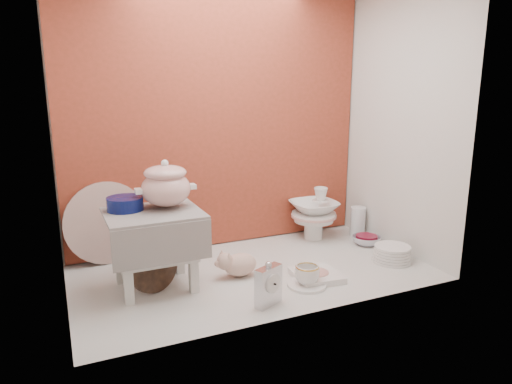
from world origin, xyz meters
TOP-DOWN VIEW (x-y plane):
  - ground at (0.00, 0.00)m, footprint 1.80×1.80m
  - niche_shell at (0.00, 0.18)m, footprint 1.86×1.03m
  - step_stool at (-0.50, 0.02)m, footprint 0.44×0.37m
  - soup_tureen at (-0.42, 0.07)m, footprint 0.33×0.33m
  - cobalt_bowl at (-0.61, 0.10)m, footprint 0.22×0.22m
  - floral_platter at (-0.67, 0.45)m, footprint 0.45×0.11m
  - blue_white_vase at (-0.41, 0.27)m, footprint 0.28×0.28m
  - lacquer_tray at (-0.52, -0.01)m, footprint 0.28×0.18m
  - mantel_clock at (-0.09, -0.36)m, footprint 0.14×0.10m
  - plush_pig at (-0.09, -0.02)m, footprint 0.26×0.22m
  - teacup_saucer at (0.16, -0.26)m, footprint 0.20×0.20m
  - gold_rim_teacup at (0.16, -0.26)m, footprint 0.14×0.14m
  - lattice_dish at (0.25, -0.20)m, footprint 0.24×0.24m
  - dinner_plate_stack at (0.75, -0.17)m, footprint 0.25×0.25m
  - crystal_bowl at (0.79, 0.11)m, footprint 0.23×0.23m
  - clear_glass_vase at (0.84, 0.26)m, footprint 0.12×0.12m
  - porcelain_tower at (0.56, 0.34)m, footprint 0.36×0.36m

SIDE VIEW (x-z plane):
  - ground at x=0.00m, z-range 0.00..0.00m
  - teacup_saucer at x=0.16m, z-range 0.00..0.01m
  - lattice_dish at x=0.25m, z-range 0.00..0.03m
  - crystal_bowl at x=0.79m, z-range 0.00..0.05m
  - dinner_plate_stack at x=0.75m, z-range 0.00..0.09m
  - gold_rim_teacup at x=0.16m, z-range 0.01..0.11m
  - plush_pig at x=-0.09m, z-range 0.00..0.13m
  - clear_glass_vase at x=0.84m, z-range 0.00..0.19m
  - mantel_clock at x=-0.09m, z-range 0.00..0.20m
  - blue_white_vase at x=-0.41m, z-range 0.00..0.23m
  - lacquer_tray at x=-0.52m, z-range 0.00..0.28m
  - porcelain_tower at x=0.56m, z-range 0.00..0.33m
  - step_stool at x=-0.50m, z-range 0.00..0.38m
  - floral_platter at x=-0.67m, z-range 0.00..0.45m
  - cobalt_bowl at x=-0.61m, z-range 0.38..0.44m
  - soup_tureen at x=-0.42m, z-range 0.38..0.61m
  - niche_shell at x=0.00m, z-range 0.17..1.70m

